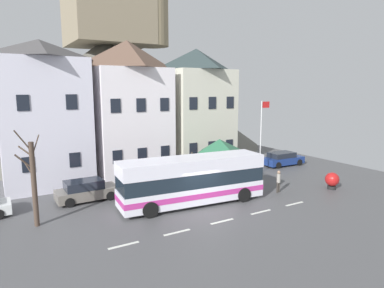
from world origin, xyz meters
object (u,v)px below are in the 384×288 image
Objects in this scene: bus_shelter at (219,147)px; parked_car_02 at (86,191)px; townhouse_02 at (196,108)px; transit_bus at (192,181)px; townhouse_00 at (43,114)px; parked_car_03 at (235,168)px; townhouse_01 at (129,109)px; pedestrian_00 at (239,174)px; parked_car_01 at (283,159)px; bare_tree_00 at (33,182)px; flagpole at (262,132)px; harbour_buoy at (332,180)px; public_bench at (187,173)px; pedestrian_01 at (279,180)px; hilltop_castle at (111,88)px.

parked_car_02 is at bearing 175.78° from bus_shelter.
transit_bus is (-6.35, -9.98, -4.15)m from townhouse_02.
parked_car_03 is at bearing -20.17° from townhouse_00.
townhouse_01 is 11.34m from pedestrian_00.
parked_car_01 is 1.13× the size of parked_car_03.
bare_tree_00 is at bearing 177.24° from transit_bus.
townhouse_01 is at bearing 149.67° from flagpole.
townhouse_02 is (14.04, -0.16, 0.04)m from townhouse_00.
townhouse_00 reaches higher than harbour_buoy.
public_bench is 0.24× the size of flagpole.
pedestrian_01 is (1.22, -3.15, 0.12)m from pedestrian_00.
pedestrian_01 is at bearing -37.82° from townhouse_00.
bus_shelter is at bearing 135.77° from harbour_buoy.
parked_car_01 is 2.57× the size of pedestrian_01.
hilltop_castle is 24.44× the size of pedestrian_01.
parked_car_03 is 3.10m from pedestrian_00.
parked_car_01 is 0.78× the size of bare_tree_00.
townhouse_02 is at bearing 84.57° from pedestrian_00.
townhouse_01 reaches higher than townhouse_02.
hilltop_castle reaches higher than public_bench.
parked_car_01 is (13.73, 5.27, -0.94)m from transit_bus.
townhouse_02 reaches higher than pedestrian_01.
townhouse_00 is 0.99× the size of townhouse_02.
flagpole is at bearing -14.30° from public_bench.
townhouse_01 is at bearing 45.88° from parked_car_02.
townhouse_01 is 16.04m from parked_car_01.
flagpole is at bearing 8.01° from bare_tree_00.
transit_bus is 2.34× the size of parked_car_01.
transit_bus reaches higher than pedestrian_00.
bus_shelter is at bearing -156.61° from parked_car_03.
pedestrian_00 is at bearing 2.76° from bare_tree_00.
bus_shelter is at bearing 9.03° from bare_tree_00.
parked_car_01 is 1.03× the size of parked_car_02.
townhouse_00 is 2.73× the size of parked_car_02.
public_bench is at bearing 19.66° from bare_tree_00.
townhouse_00 is 2.64× the size of parked_car_01.
pedestrian_00 is at bearing -51.96° from townhouse_01.
transit_bus is 11.35m from harbour_buoy.
townhouse_01 reaches higher than harbour_buoy.
bus_shelter is 2.24× the size of public_bench.
bus_shelter is (5.35, -6.47, -2.93)m from townhouse_01.
parked_car_01 reaches higher than parked_car_03.
transit_bus is 7.46m from parked_car_02.
pedestrian_01 is 7.92m from public_bench.
parked_car_01 is at bearing 70.97° from harbour_buoy.
bus_shelter is 9.48m from parked_car_01.
transit_bus is 7.72× the size of harbour_buoy.
parked_car_03 is 4.48m from public_bench.
bare_tree_00 reaches higher than parked_car_02.
public_bench is (-1.82, 2.16, -2.51)m from bus_shelter.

